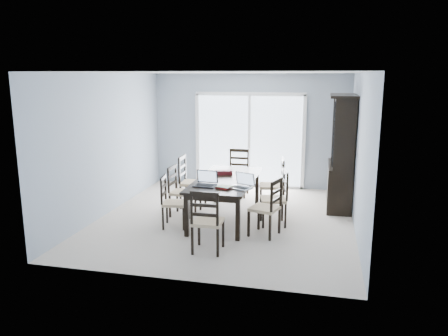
% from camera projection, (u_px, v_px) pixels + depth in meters
% --- Properties ---
extents(floor, '(5.00, 5.00, 0.00)m').
position_uv_depth(floor, '(226.00, 219.00, 7.93)').
color(floor, beige).
rests_on(floor, ground).
extents(ceiling, '(5.00, 5.00, 0.00)m').
position_uv_depth(ceiling, '(226.00, 72.00, 7.39)').
color(ceiling, white).
rests_on(ceiling, back_wall).
extents(back_wall, '(4.50, 0.02, 2.60)m').
position_uv_depth(back_wall, '(250.00, 131.00, 10.04)').
color(back_wall, '#909CAC').
rests_on(back_wall, floor).
extents(wall_left, '(0.02, 5.00, 2.60)m').
position_uv_depth(wall_left, '(108.00, 144.00, 8.15)').
color(wall_left, '#909CAC').
rests_on(wall_left, floor).
extents(wall_right, '(0.02, 5.00, 2.60)m').
position_uv_depth(wall_right, '(359.00, 153.00, 7.17)').
color(wall_right, '#909CAC').
rests_on(wall_right, floor).
extents(balcony, '(4.50, 2.00, 0.10)m').
position_uv_depth(balcony, '(255.00, 178.00, 11.28)').
color(balcony, gray).
rests_on(balcony, ground).
extents(railing, '(4.50, 0.06, 1.10)m').
position_uv_depth(railing, '(261.00, 149.00, 12.11)').
color(railing, '#99999E').
rests_on(railing, balcony).
extents(dining_table, '(1.00, 2.20, 0.75)m').
position_uv_depth(dining_table, '(226.00, 183.00, 7.79)').
color(dining_table, black).
rests_on(dining_table, floor).
extents(china_hutch, '(0.50, 1.38, 2.20)m').
position_uv_depth(china_hutch, '(342.00, 153.00, 8.46)').
color(china_hutch, black).
rests_on(china_hutch, floor).
extents(sliding_door, '(2.52, 0.05, 2.18)m').
position_uv_depth(sliding_door, '(249.00, 140.00, 10.07)').
color(sliding_door, silver).
rests_on(sliding_door, floor).
extents(chair_left_near, '(0.45, 0.44, 1.03)m').
position_uv_depth(chair_left_near, '(169.00, 196.00, 7.42)').
color(chair_left_near, black).
rests_on(chair_left_near, floor).
extents(chair_left_mid, '(0.43, 0.42, 1.07)m').
position_uv_depth(chair_left_mid, '(178.00, 185.00, 8.04)').
color(chair_left_mid, black).
rests_on(chair_left_mid, floor).
extents(chair_left_far, '(0.47, 0.45, 1.17)m').
position_uv_depth(chair_left_far, '(188.00, 176.00, 8.57)').
color(chair_left_far, black).
rests_on(chair_left_far, floor).
extents(chair_right_near, '(0.53, 0.52, 1.11)m').
position_uv_depth(chair_right_near, '(270.00, 201.00, 6.96)').
color(chair_right_near, black).
rests_on(chair_right_near, floor).
extents(chair_right_mid, '(0.52, 0.51, 1.12)m').
position_uv_depth(chair_right_mid, '(279.00, 192.00, 7.51)').
color(chair_right_mid, black).
rests_on(chair_right_mid, floor).
extents(chair_right_far, '(0.51, 0.50, 1.17)m').
position_uv_depth(chair_right_far, '(277.00, 179.00, 8.34)').
color(chair_right_far, black).
rests_on(chair_right_far, floor).
extents(chair_end_near, '(0.42, 0.44, 1.11)m').
position_uv_depth(chair_end_near, '(206.00, 215.00, 6.27)').
color(chair_end_near, black).
rests_on(chair_end_near, floor).
extents(chair_end_far, '(0.43, 0.44, 1.15)m').
position_uv_depth(chair_end_far, '(238.00, 167.00, 9.44)').
color(chair_end_far, black).
rests_on(chair_end_far, floor).
extents(laptop_dark, '(0.37, 0.26, 0.25)m').
position_uv_depth(laptop_dark, '(205.00, 183.00, 7.23)').
color(laptop_dark, black).
rests_on(laptop_dark, dining_table).
extents(laptop_silver, '(0.43, 0.37, 0.25)m').
position_uv_depth(laptop_silver, '(240.00, 185.00, 7.09)').
color(laptop_silver, '#B6B6B9').
rests_on(laptop_silver, dining_table).
extents(book_stack, '(0.28, 0.24, 0.04)m').
position_uv_depth(book_stack, '(224.00, 187.00, 7.11)').
color(book_stack, maroon).
rests_on(book_stack, dining_table).
extents(cell_phone, '(0.10, 0.06, 0.01)m').
position_uv_depth(cell_phone, '(216.00, 193.00, 6.83)').
color(cell_phone, black).
rests_on(cell_phone, dining_table).
extents(game_box, '(0.33, 0.24, 0.08)m').
position_uv_depth(game_box, '(224.00, 172.00, 8.10)').
color(game_box, '#4A0F0E').
rests_on(game_box, dining_table).
extents(hot_tub, '(2.31, 2.16, 1.00)m').
position_uv_depth(hot_tub, '(234.00, 155.00, 11.47)').
color(hot_tub, brown).
rests_on(hot_tub, balcony).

